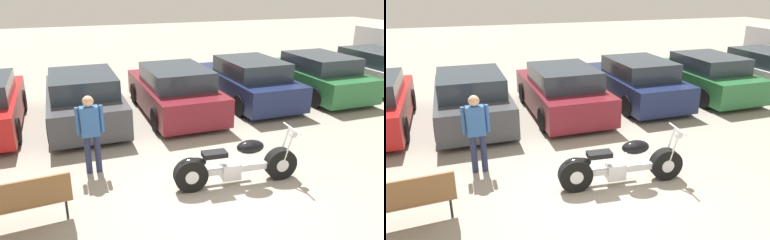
{
  "view_description": "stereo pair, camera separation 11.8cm",
  "coord_description": "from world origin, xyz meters",
  "views": [
    {
      "loc": [
        -2.34,
        -5.17,
        3.52
      ],
      "look_at": [
        0.16,
        1.7,
        0.85
      ],
      "focal_mm": 35.0,
      "sensor_mm": 36.0,
      "label": 1
    },
    {
      "loc": [
        -2.23,
        -5.21,
        3.52
      ],
      "look_at": [
        0.16,
        1.7,
        0.85
      ],
      "focal_mm": 35.0,
      "sensor_mm": 36.0,
      "label": 2
    }
  ],
  "objects": [
    {
      "name": "motorcycle",
      "position": [
        0.51,
        0.34,
        0.39
      ],
      "size": [
        2.38,
        0.66,
        1.02
      ],
      "color": "black",
      "rests_on": "ground_plane"
    },
    {
      "name": "person_standing",
      "position": [
        -1.89,
        1.72,
        0.93
      ],
      "size": [
        0.52,
        0.21,
        1.57
      ],
      "color": "#232847",
      "rests_on": "ground_plane"
    },
    {
      "name": "parked_car_dark_grey",
      "position": [
        -1.79,
        4.75,
        0.64
      ],
      "size": [
        1.9,
        4.18,
        1.37
      ],
      "color": "#3D3D42",
      "rests_on": "ground_plane"
    },
    {
      "name": "parked_car_white",
      "position": [
        8.18,
        5.03,
        0.64
      ],
      "size": [
        1.9,
        4.18,
        1.37
      ],
      "color": "white",
      "rests_on": "ground_plane"
    },
    {
      "name": "parked_car_green",
      "position": [
        5.69,
        4.9,
        0.64
      ],
      "size": [
        1.9,
        4.18,
        1.37
      ],
      "color": "#286B38",
      "rests_on": "ground_plane"
    },
    {
      "name": "parked_car_maroon",
      "position": [
        0.7,
        4.67,
        0.64
      ],
      "size": [
        1.9,
        4.18,
        1.37
      ],
      "color": "maroon",
      "rests_on": "ground_plane"
    },
    {
      "name": "parked_car_navy",
      "position": [
        3.2,
        4.96,
        0.64
      ],
      "size": [
        1.9,
        4.18,
        1.37
      ],
      "color": "#19234C",
      "rests_on": "ground_plane"
    },
    {
      "name": "ground_plane",
      "position": [
        0.0,
        0.0,
        0.0
      ],
      "size": [
        60.0,
        60.0,
        0.0
      ],
      "primitive_type": "plane",
      "color": "gray"
    },
    {
      "name": "park_bench",
      "position": [
        -3.21,
        0.13,
        0.55
      ],
      "size": [
        1.73,
        0.52,
        0.89
      ],
      "color": "brown",
      "rests_on": "ground_plane"
    }
  ]
}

